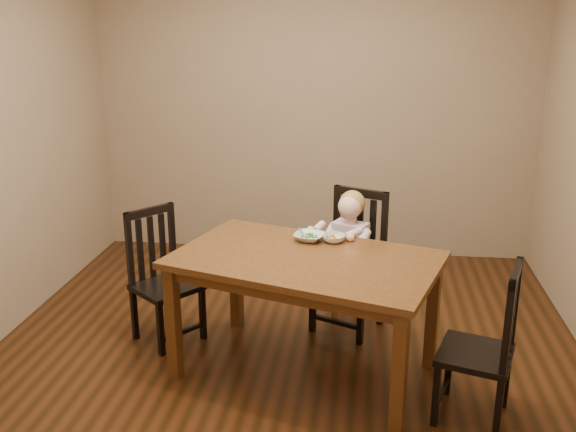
# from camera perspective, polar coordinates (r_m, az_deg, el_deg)

# --- Properties ---
(room) EXTENTS (4.01, 4.01, 2.71)m
(room) POSITION_cam_1_polar(r_m,az_deg,el_deg) (3.95, -0.24, 5.35)
(room) COLOR #43210E
(room) RESTS_ON ground
(dining_table) EXTENTS (1.77, 1.37, 0.78)m
(dining_table) POSITION_cam_1_polar(r_m,az_deg,el_deg) (3.91, 1.55, -4.89)
(dining_table) COLOR #44220F
(dining_table) RESTS_ON room
(chair_child) EXTENTS (0.56, 0.55, 1.00)m
(chair_child) POSITION_cam_1_polar(r_m,az_deg,el_deg) (4.62, 5.65, -4.22)
(chair_child) COLOR black
(chair_child) RESTS_ON room
(chair_left) EXTENTS (0.55, 0.55, 0.93)m
(chair_left) POSITION_cam_1_polar(r_m,az_deg,el_deg) (4.53, -11.09, -5.43)
(chair_left) COLOR black
(chair_left) RESTS_ON room
(chair_right) EXTENTS (0.49, 0.50, 0.93)m
(chair_right) POSITION_cam_1_polar(r_m,az_deg,el_deg) (3.73, 17.10, -11.10)
(chair_right) COLOR black
(chair_right) RESTS_ON room
(toddler) EXTENTS (0.45, 0.49, 0.54)m
(toddler) POSITION_cam_1_polar(r_m,az_deg,el_deg) (4.52, 5.43, -2.79)
(toddler) COLOR silver
(toddler) RESTS_ON chair_child
(bowl_peas) EXTENTS (0.24, 0.24, 0.05)m
(bowl_peas) POSITION_cam_1_polar(r_m,az_deg,el_deg) (4.15, 1.89, -1.87)
(bowl_peas) COLOR silver
(bowl_peas) RESTS_ON dining_table
(bowl_veg) EXTENTS (0.16, 0.16, 0.05)m
(bowl_veg) POSITION_cam_1_polar(r_m,az_deg,el_deg) (4.13, 4.06, -1.99)
(bowl_veg) COLOR silver
(bowl_veg) RESTS_ON dining_table
(fork) EXTENTS (0.07, 0.12, 0.05)m
(fork) POSITION_cam_1_polar(r_m,az_deg,el_deg) (4.14, 1.28, -1.61)
(fork) COLOR silver
(fork) RESTS_ON bowl_peas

